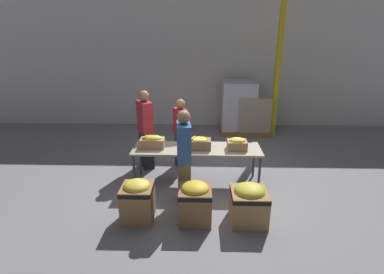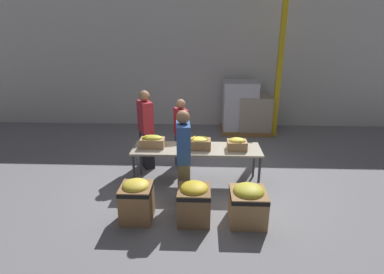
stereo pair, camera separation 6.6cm
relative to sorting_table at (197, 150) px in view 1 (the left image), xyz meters
The scene contains 15 objects.
ground_plane 0.72m from the sorting_table, ahead, with size 30.00×30.00×0.00m, color gray.
wall_back 4.42m from the sorting_table, 90.00° to the left, with size 16.00×0.08×4.00m.
sorting_table is the anchor object (origin of this frame).
banana_box_0 0.91m from the sorting_table, behind, with size 0.48×0.28×0.27m.
banana_box_1 0.19m from the sorting_table, 36.23° to the right, with size 0.46×0.29×0.26m.
banana_box_2 0.82m from the sorting_table, ahead, with size 0.39×0.30×0.24m.
volunteer_0 1.40m from the sorting_table, 146.75° to the left, with size 0.44×0.54×1.79m.
volunteer_1 0.80m from the sorting_table, 105.98° to the right, with size 0.28×0.49×1.74m.
volunteer_2 0.86m from the sorting_table, 115.44° to the left, with size 0.37×0.48×1.60m.
donation_bin_0 1.68m from the sorting_table, 125.34° to the right, with size 0.51×0.51×0.72m.
donation_bin_1 1.39m from the sorting_table, 90.25° to the right, with size 0.53×0.53×0.69m.
donation_bin_2 1.64m from the sorting_table, 57.11° to the right, with size 0.59×0.59×0.67m.
support_pillar 4.10m from the sorting_table, 54.20° to the left, with size 0.14×0.14×4.00m.
pallet_stack_0 3.84m from the sorting_table, 63.88° to the left, with size 1.05×1.05×1.17m.
pallet_stack_1 3.72m from the sorting_table, 70.45° to the left, with size 1.10×1.10×1.58m.
Camera 1 is at (0.06, -5.63, 2.97)m, focal length 28.00 mm.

